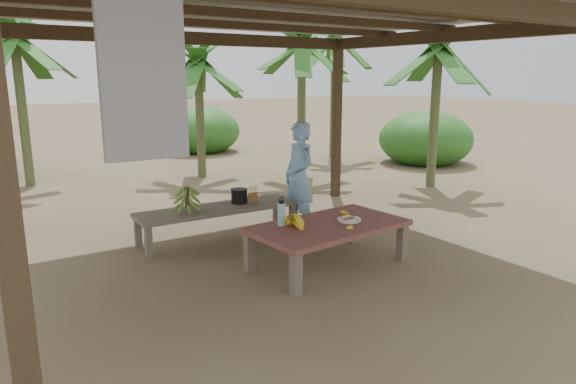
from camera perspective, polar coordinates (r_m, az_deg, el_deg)
ground at (r=6.19m, az=-2.17°, el=-7.68°), size 80.00×80.00×0.00m
pavilion at (r=5.82m, az=-2.45°, el=18.82°), size 6.60×5.60×2.95m
work_table at (r=5.96m, az=4.48°, el=-4.14°), size 1.88×1.16×0.50m
bench at (r=6.94m, az=-7.71°, el=-2.11°), size 2.21×0.64×0.45m
ripe_banana_bunch at (r=5.72m, az=0.40°, el=-3.24°), size 0.33×0.30×0.17m
plate at (r=6.06m, az=6.80°, el=-3.08°), size 0.28×0.28×0.04m
loose_banana_front at (r=5.73m, az=6.89°, el=-3.96°), size 0.15×0.10×0.04m
loose_banana_side at (r=6.34m, az=6.36°, el=-2.33°), size 0.08×0.17×0.04m
water_flask at (r=5.83m, az=-0.73°, el=-2.39°), size 0.09×0.09×0.33m
green_banana_stalk at (r=6.73m, az=-11.16°, el=-0.72°), size 0.31×0.31×0.34m
cooking_pot at (r=7.11m, az=-5.43°, el=-0.46°), size 0.22×0.22×0.19m
skewer_rack at (r=7.06m, az=-3.94°, el=-0.30°), size 0.18×0.08×0.24m
woman at (r=7.19m, az=1.25°, el=1.66°), size 0.38×0.57×1.56m
banana_plant_ne at (r=11.20m, az=1.53°, el=15.00°), size 1.80×1.80×3.09m
banana_plant_n at (r=11.23m, az=-9.94°, el=12.95°), size 1.80×1.80×2.71m
banana_plant_nw at (r=11.40m, az=-28.03°, el=13.82°), size 1.80×1.80×3.15m
banana_plant_e at (r=10.45m, az=16.32°, el=13.89°), size 1.80×1.80×2.94m
banana_plant_far at (r=13.94m, az=5.20°, el=15.72°), size 1.80×1.80×3.39m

